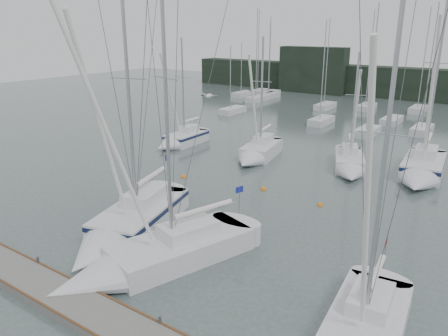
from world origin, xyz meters
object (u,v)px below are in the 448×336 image
Objects in this scene: sailboat_mid_a at (179,140)px; sailboat_mid_c at (350,166)px; sailboat_near_left at (124,228)px; sailboat_mid_b at (256,154)px; buoy_b at (320,206)px; buoy_a at (264,190)px; buoy_c at (184,177)px; sailboat_mid_d at (421,171)px; sailboat_near_center at (140,262)px.

sailboat_mid_a is 16.86m from sailboat_mid_c.
sailboat_near_left reaches higher than sailboat_mid_b.
sailboat_mid_c is (8.01, 1.41, -0.03)m from sailboat_mid_b.
buoy_b is at bearing -105.78° from sailboat_mid_c.
buoy_a reaches higher than buoy_b.
sailboat_mid_a is 18.72m from buoy_b.
buoy_b is 11.18m from buoy_c.
sailboat_mid_b is 23.49× the size of buoy_c.
sailboat_mid_d is 34.50× the size of buoy_b.
sailboat_near_center is at bearing -58.73° from buoy_c.
sailboat_near_center reaches higher than buoy_b.
sailboat_mid_b is at bearing 122.68° from sailboat_near_center.
sailboat_near_left is 19.75m from sailboat_mid_c.
sailboat_near_center is (3.27, -2.00, -0.09)m from sailboat_near_left.
buoy_b is at bearing -47.68° from sailboat_mid_b.
sailboat_mid_d is at bearing 0.69° from sailboat_mid_b.
sailboat_near_center reaches higher than buoy_c.
sailboat_near_left is 23.10m from sailboat_mid_d.
sailboat_mid_b is 11.02m from buoy_b.
sailboat_mid_b is 24.51× the size of buoy_a.
sailboat_mid_c is at bearing -170.88° from sailboat_mid_d.
buoy_b is (-4.36, -9.30, -0.68)m from sailboat_mid_d.
sailboat_mid_c is (6.31, 18.72, -0.10)m from sailboat_near_left.
sailboat_near_center reaches higher than sailboat_mid_d.
sailboat_near_left is 1.30× the size of sailboat_mid_b.
sailboat_mid_b reaches higher than buoy_a.
sailboat_mid_d is 10.29m from buoy_b.
sailboat_mid_a is at bearing 132.30° from buoy_c.
sailboat_mid_b reaches higher than buoy_b.
sailboat_mid_b is at bearing -173.53° from sailboat_mid_d.
sailboat_near_center reaches higher than sailboat_mid_b.
sailboat_near_center is at bearing -86.88° from buoy_a.
buoy_a is (13.02, -5.89, -0.57)m from sailboat_mid_a.
sailboat_mid_d is at bearing 44.80° from sailboat_near_left.
sailboat_mid_c is 5.35m from sailboat_mid_d.
sailboat_mid_b is at bearing 80.22° from sailboat_near_left.
buoy_b is (3.86, 12.75, -0.54)m from sailboat_near_center.
sailboat_mid_d is (21.96, 2.94, 0.11)m from sailboat_mid_a.
sailboat_near_left is at bearing -95.44° from sailboat_mid_b.
sailboat_near_left reaches higher than buoy_a.
buoy_c is at bearing -161.54° from sailboat_mid_c.
sailboat_mid_c is 13.52m from buoy_c.
buoy_c is (-7.30, 12.01, -0.54)m from sailboat_near_center.
sailboat_mid_d is at bearing 6.30° from sailboat_mid_a.
sailboat_near_center reaches higher than buoy_a.
sailboat_near_center is 1.38× the size of sailboat_mid_b.
sailboat_mid_d reaches higher than sailboat_mid_a.
buoy_b is (8.83, -6.57, -0.56)m from sailboat_mid_b.
sailboat_mid_a is 26.10× the size of buoy_b.
buoy_c is (-4.02, 10.01, -0.63)m from sailboat_near_left.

